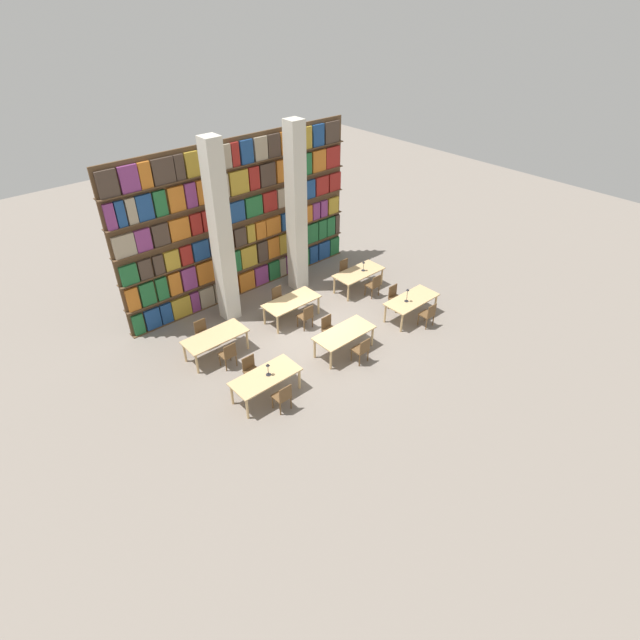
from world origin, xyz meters
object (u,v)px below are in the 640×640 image
(chair_6, at_px, (228,354))
(reading_table_5, at_px, (359,274))
(chair_0, at_px, (283,396))
(chair_9, at_px, (279,298))
(reading_table_4, at_px, (292,303))
(chair_4, at_px, (428,314))
(chair_5, at_px, (395,297))
(reading_table_2, at_px, (412,301))
(chair_1, at_px, (251,370))
(chair_11, at_px, (346,270))
(chair_3, at_px, (329,328))
(reading_table_0, at_px, (266,378))
(pillar_center, at_px, (296,211))
(chair_2, at_px, (362,349))
(reading_table_3, at_px, (215,338))
(chair_8, at_px, (306,316))
(chair_10, at_px, (374,285))
(desk_lamp_2, at_px, (364,264))
(chair_7, at_px, (203,332))
(pillar_left, at_px, (221,236))
(desk_lamp_0, at_px, (268,367))
(desk_lamp_1, at_px, (407,293))
(reading_table_1, at_px, (344,334))

(chair_6, height_order, reading_table_5, chair_6)
(chair_0, relative_size, chair_9, 1.00)
(chair_0, height_order, reading_table_4, chair_0)
(chair_4, distance_m, chair_5, 1.45)
(reading_table_2, bearing_deg, chair_5, 89.73)
(chair_1, distance_m, chair_11, 6.49)
(chair_3, bearing_deg, reading_table_0, 14.28)
(pillar_center, relative_size, chair_11, 6.88)
(reading_table_0, distance_m, chair_2, 3.10)
(reading_table_3, xyz_separation_m, chair_8, (2.98, -0.70, -0.17))
(chair_3, bearing_deg, reading_table_2, 164.12)
(chair_2, distance_m, chair_6, 3.94)
(chair_0, relative_size, chair_4, 1.00)
(chair_10, bearing_deg, chair_0, -158.16)
(chair_1, bearing_deg, reading_table_2, 172.30)
(chair_6, xyz_separation_m, desk_lamp_2, (6.25, 0.62, 0.51))
(chair_7, relative_size, desk_lamp_2, 2.26)
(chair_4, height_order, chair_11, same)
(chair_8, bearing_deg, desk_lamp_2, 10.36)
(reading_table_2, height_order, chair_9, chair_9)
(pillar_left, distance_m, chair_8, 3.70)
(chair_6, bearing_deg, chair_5, -10.30)
(pillar_left, distance_m, chair_11, 5.33)
(reading_table_0, bearing_deg, reading_table_2, -0.78)
(pillar_left, bearing_deg, chair_6, -123.56)
(desk_lamp_0, relative_size, chair_9, 0.45)
(reading_table_4, bearing_deg, reading_table_3, -179.53)
(desk_lamp_1, bearing_deg, desk_lamp_2, 80.02)
(pillar_left, xyz_separation_m, chair_2, (1.58, -4.71, -2.53))
(chair_3, height_order, reading_table_3, chair_3)
(chair_2, distance_m, desk_lamp_2, 4.42)
(chair_4, height_order, chair_10, same)
(desk_lamp_0, bearing_deg, chair_4, -7.59)
(pillar_center, bearing_deg, desk_lamp_0, -137.07)
(pillar_center, xyz_separation_m, chair_2, (-1.43, -4.71, -2.53))
(chair_2, xyz_separation_m, chair_7, (-3.10, 3.89, 0.00))
(chair_9, bearing_deg, chair_4, 127.30)
(reading_table_3, height_order, chair_7, chair_7)
(desk_lamp_2, bearing_deg, chair_2, -135.97)
(desk_lamp_0, distance_m, chair_9, 4.34)
(reading_table_1, relative_size, chair_9, 2.20)
(reading_table_3, bearing_deg, desk_lamp_2, -1.00)
(reading_table_3, bearing_deg, chair_8, -13.25)
(pillar_left, height_order, chair_2, pillar_left)
(chair_6, distance_m, desk_lamp_2, 6.30)
(desk_lamp_0, bearing_deg, reading_table_2, -0.59)
(chair_2, bearing_deg, reading_table_2, 11.44)
(reading_table_4, xyz_separation_m, chair_8, (0.02, -0.73, -0.17))
(chair_3, bearing_deg, desk_lamp_1, 163.14)
(chair_4, relative_size, chair_6, 1.00)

